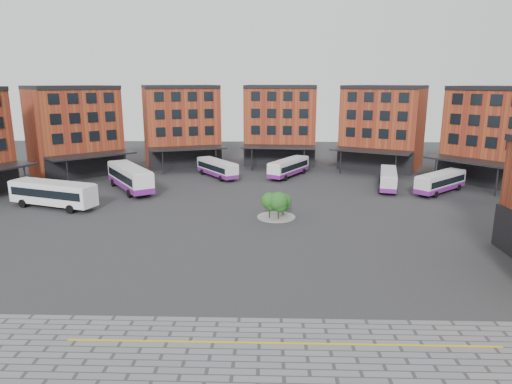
{
  "coord_description": "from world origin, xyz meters",
  "views": [
    {
      "loc": [
        1.14,
        -38.37,
        15.28
      ],
      "look_at": [
        -0.22,
        7.9,
        4.0
      ],
      "focal_mm": 32.0,
      "sensor_mm": 36.0,
      "label": 1
    }
  ],
  "objects_px": {
    "bus_e": "(388,179)",
    "bus_b": "(130,177)",
    "tree_island": "(278,203)",
    "bus_f": "(441,182)",
    "bus_c": "(217,168)",
    "bus_d": "(289,167)",
    "bus_a": "(53,192)"
  },
  "relations": [
    {
      "from": "tree_island",
      "to": "bus_f",
      "type": "xyz_separation_m",
      "value": [
        23.04,
        13.13,
        -0.24
      ]
    },
    {
      "from": "tree_island",
      "to": "bus_f",
      "type": "distance_m",
      "value": 26.52
    },
    {
      "from": "tree_island",
      "to": "bus_b",
      "type": "bearing_deg",
      "value": 147.7
    },
    {
      "from": "tree_island",
      "to": "bus_d",
      "type": "xyz_separation_m",
      "value": [
        2.21,
        23.67,
        -0.23
      ]
    },
    {
      "from": "bus_d",
      "to": "bus_f",
      "type": "height_order",
      "value": "bus_d"
    },
    {
      "from": "tree_island",
      "to": "bus_b",
      "type": "xyz_separation_m",
      "value": [
        -20.88,
        13.2,
        0.12
      ]
    },
    {
      "from": "bus_c",
      "to": "bus_d",
      "type": "relative_size",
      "value": 0.94
    },
    {
      "from": "bus_a",
      "to": "bus_e",
      "type": "xyz_separation_m",
      "value": [
        43.95,
        11.48,
        -0.46
      ]
    },
    {
      "from": "bus_a",
      "to": "bus_e",
      "type": "height_order",
      "value": "bus_a"
    },
    {
      "from": "bus_e",
      "to": "bus_f",
      "type": "bearing_deg",
      "value": -4.09
    },
    {
      "from": "bus_c",
      "to": "bus_f",
      "type": "xyz_separation_m",
      "value": [
        32.51,
        -9.67,
        0.03
      ]
    },
    {
      "from": "bus_c",
      "to": "bus_d",
      "type": "xyz_separation_m",
      "value": [
        11.68,
        0.87,
        0.04
      ]
    },
    {
      "from": "bus_d",
      "to": "bus_c",
      "type": "bearing_deg",
      "value": -145.81
    },
    {
      "from": "bus_b",
      "to": "bus_d",
      "type": "xyz_separation_m",
      "value": [
        23.09,
        10.47,
        -0.35
      ]
    },
    {
      "from": "bus_a",
      "to": "bus_d",
      "type": "height_order",
      "value": "bus_a"
    },
    {
      "from": "bus_b",
      "to": "bus_f",
      "type": "distance_m",
      "value": 43.92
    },
    {
      "from": "bus_a",
      "to": "bus_b",
      "type": "bearing_deg",
      "value": -16.68
    },
    {
      "from": "bus_e",
      "to": "bus_f",
      "type": "distance_m",
      "value": 7.07
    },
    {
      "from": "bus_e",
      "to": "bus_b",
      "type": "bearing_deg",
      "value": -163.17
    },
    {
      "from": "tree_island",
      "to": "bus_d",
      "type": "distance_m",
      "value": 23.77
    },
    {
      "from": "bus_a",
      "to": "bus_e",
      "type": "relative_size",
      "value": 1.18
    },
    {
      "from": "bus_e",
      "to": "tree_island",
      "type": "bearing_deg",
      "value": -123.25
    },
    {
      "from": "bus_a",
      "to": "bus_f",
      "type": "xyz_separation_m",
      "value": [
        50.69,
        9.33,
        -0.39
      ]
    },
    {
      "from": "bus_d",
      "to": "tree_island",
      "type": "bearing_deg",
      "value": -65.43
    },
    {
      "from": "tree_island",
      "to": "bus_e",
      "type": "relative_size",
      "value": 0.44
    },
    {
      "from": "tree_island",
      "to": "bus_a",
      "type": "xyz_separation_m",
      "value": [
        -27.64,
        3.8,
        0.15
      ]
    },
    {
      "from": "bus_a",
      "to": "bus_d",
      "type": "distance_m",
      "value": 35.87
    },
    {
      "from": "bus_f",
      "to": "bus_c",
      "type": "bearing_deg",
      "value": -149.17
    },
    {
      "from": "tree_island",
      "to": "bus_f",
      "type": "height_order",
      "value": "tree_island"
    },
    {
      "from": "bus_b",
      "to": "bus_f",
      "type": "relative_size",
      "value": 1.32
    },
    {
      "from": "tree_island",
      "to": "bus_c",
      "type": "distance_m",
      "value": 24.68
    },
    {
      "from": "bus_c",
      "to": "bus_e",
      "type": "relative_size",
      "value": 0.95
    }
  ]
}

